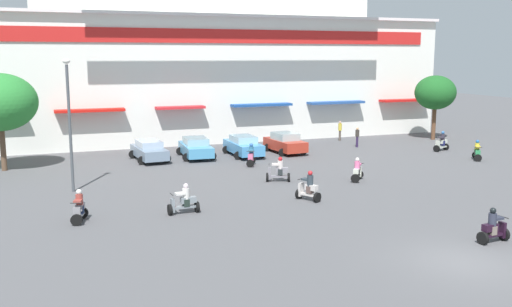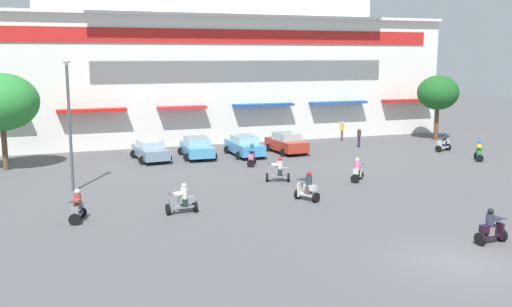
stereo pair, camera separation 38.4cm
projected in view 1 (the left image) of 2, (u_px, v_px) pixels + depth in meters
name	position (u px, v px, depth m)	size (l,w,h in m)	color
ground_plane	(307.00, 186.00, 32.81)	(128.00, 128.00, 0.00)	#525255
colonial_building	(201.00, 32.00, 52.01)	(42.80, 15.19, 21.44)	white
plaza_tree_0	(0.00, 102.00, 36.59)	(4.72, 4.63, 6.31)	brown
plaza_tree_1	(435.00, 93.00, 50.39)	(3.64, 3.47, 5.67)	brown
parked_car_0	(149.00, 150.00, 40.74)	(2.56, 4.52, 1.44)	slate
parked_car_1	(196.00, 147.00, 41.90)	(2.62, 4.53, 1.50)	#4690BD
parked_car_2	(243.00, 146.00, 42.67)	(2.38, 4.51, 1.52)	#448EC7
parked_car_3	(285.00, 143.00, 43.91)	(2.61, 4.18, 1.58)	#AC3121
scooter_rider_0	(309.00, 188.00, 29.51)	(1.06, 1.40, 1.59)	black
scooter_rider_1	(357.00, 171.00, 34.17)	(1.27, 1.34, 1.44)	black
scooter_rider_2	(493.00, 228.00, 22.89)	(1.37, 0.65, 1.46)	black
scooter_rider_3	(184.00, 201.00, 27.09)	(1.49, 0.58, 1.46)	black
scooter_rider_4	(477.00, 152.00, 40.97)	(1.16, 1.37, 1.45)	black
scooter_rider_5	(79.00, 209.00, 25.74)	(0.87, 1.39, 1.49)	black
scooter_rider_6	(278.00, 171.00, 33.97)	(1.51, 1.02, 1.50)	black
scooter_rider_7	(442.00, 143.00, 44.85)	(1.53, 0.97, 1.57)	black
scooter_rider_8	(251.00, 156.00, 38.92)	(1.04, 1.42, 1.53)	black
pedestrian_0	(340.00, 129.00, 50.25)	(0.33, 0.33, 1.74)	#534941
pedestrian_1	(357.00, 136.00, 46.65)	(0.41, 0.41, 1.63)	#2C1F41
streetlamp_near	(69.00, 116.00, 30.88)	(0.40, 0.40, 7.25)	#474C51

